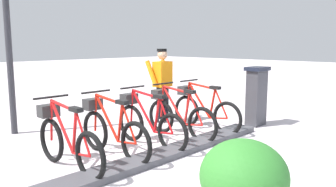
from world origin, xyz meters
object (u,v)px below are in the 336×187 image
payment_kiosk (256,95)px  bike_docked_0 (203,110)px  bike_docked_2 (148,122)px  lamp_post (6,11)px  bike_docked_3 (111,130)px  worker_near_rack (162,83)px  bike_docked_1 (178,115)px  bike_docked_4 (66,140)px

payment_kiosk → bike_docked_0: payment_kiosk is taller
bike_docked_2 → lamp_post: size_ratio=0.48×
payment_kiosk → bike_docked_3: bearing=80.6°
payment_kiosk → bike_docked_2: 2.74m
bike_docked_2 → bike_docked_0: bearing=-90.0°
bike_docked_2 → lamp_post: bearing=27.4°
bike_docked_2 → payment_kiosk: bearing=-102.1°
lamp_post → payment_kiosk: bearing=-127.8°
worker_near_rack → lamp_post: 3.43m
lamp_post → bike_docked_1: bearing=-140.4°
bike_docked_3 → worker_near_rack: 2.53m
bike_docked_4 → worker_near_rack: bearing=-69.9°
bike_docked_0 → bike_docked_3: same height
bike_docked_2 → bike_docked_3: (0.00, 0.77, 0.00)m
bike_docked_3 → lamp_post: (2.51, 0.53, 1.96)m
bike_docked_3 → bike_docked_2: bearing=-90.0°
bike_docked_1 → bike_docked_4: same height
bike_docked_0 → worker_near_rack: 1.20m
bike_docked_4 → lamp_post: bearing=-5.6°
bike_docked_3 → bike_docked_4: (0.00, 0.77, 0.00)m
bike_docked_3 → worker_near_rack: bearing=-63.7°
worker_near_rack → bike_docked_4: bearing=110.1°
bike_docked_3 → lamp_post: bearing=11.9°
bike_docked_4 → bike_docked_1: bearing=-90.0°
payment_kiosk → lamp_post: size_ratio=0.36×
bike_docked_3 → bike_docked_1: bearing=-90.0°
bike_docked_1 → bike_docked_0: bearing=-90.0°
payment_kiosk → lamp_post: lamp_post is taller
payment_kiosk → bike_docked_2: bearing=77.9°
bike_docked_3 → worker_near_rack: worker_near_rack is taller
payment_kiosk → bike_docked_2: size_ratio=0.74×
bike_docked_0 → lamp_post: bearing=48.6°
bike_docked_1 → lamp_post: (2.51, 2.07, 1.96)m
payment_kiosk → bike_docked_0: bearing=63.1°
payment_kiosk → bike_docked_2: (0.57, 2.67, -0.24)m
bike_docked_2 → bike_docked_4: bearing=90.0°
bike_docked_1 → worker_near_rack: worker_near_rack is taller
worker_near_rack → lamp_post: (1.41, 2.75, 1.48)m
bike_docked_0 → bike_docked_2: (0.00, 1.55, 0.00)m
bike_docked_2 → worker_near_rack: (1.10, -1.45, 0.48)m
bike_docked_2 → bike_docked_1: bearing=-90.0°
bike_docked_0 → bike_docked_3: 2.32m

